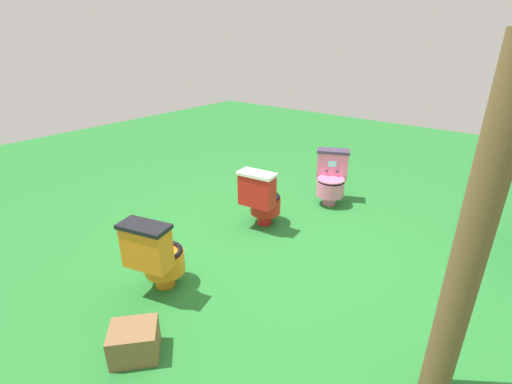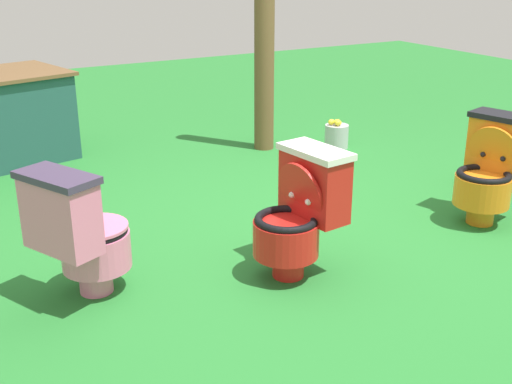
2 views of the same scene
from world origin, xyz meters
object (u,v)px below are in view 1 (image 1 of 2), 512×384
object	(u,v)px
toilet_pink	(331,177)
toilet_orange	(156,255)
small_crate	(134,342)
wooden_post	(471,248)
toilet_red	(262,198)

from	to	relation	value
toilet_pink	toilet_orange	size ratio (longest dim) A/B	1.00
toilet_pink	small_crate	size ratio (longest dim) A/B	2.17
wooden_post	small_crate	size ratio (longest dim) A/B	6.55
toilet_pink	wooden_post	xyz separation A→B (m)	(2.23, 1.94, 0.72)
wooden_post	small_crate	distance (m)	2.28
small_crate	wooden_post	bearing A→B (deg)	120.11
toilet_red	wooden_post	distance (m)	2.61
toilet_red	toilet_orange	xyz separation A→B (m)	(1.54, 0.01, 0.00)
toilet_pink	small_crate	distance (m)	3.28
wooden_post	small_crate	world-z (taller)	wooden_post
toilet_red	wooden_post	bearing A→B (deg)	-32.81
toilet_red	wooden_post	size ratio (longest dim) A/B	0.33
toilet_red	toilet_pink	xyz separation A→B (m)	(-1.14, 0.33, -0.00)
toilet_red	wooden_post	world-z (taller)	wooden_post
wooden_post	small_crate	bearing A→B (deg)	-59.89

